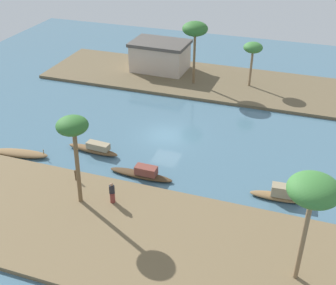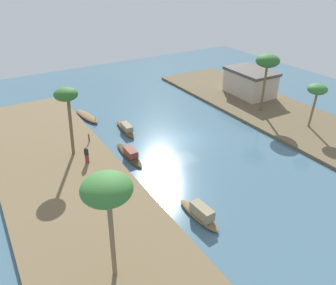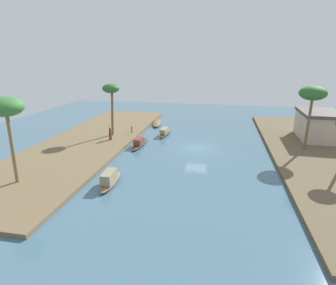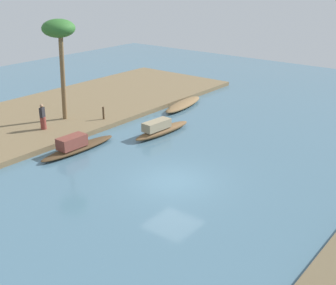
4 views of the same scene
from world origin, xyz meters
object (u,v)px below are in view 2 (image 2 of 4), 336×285
Objects in this scene: mooring_post at (89,138)px; sampan_near_left_bank at (126,128)px; palm_tree_left_far at (107,191)px; palm_tree_right_tall at (268,62)px; sampan_downstream_large at (87,116)px; sampan_upstream_small at (200,213)px; person_on_near_bank at (87,156)px; sampan_midstream at (130,154)px; riverside_building at (250,82)px; palm_tree_left_near at (66,97)px; palm_tree_right_short at (317,90)px.

sampan_near_left_bank is at bearing 99.17° from mooring_post.
palm_tree_left_far is 1.00× the size of palm_tree_right_tall.
sampan_downstream_large is 1.18× the size of sampan_upstream_small.
person_on_near_bank is 0.24× the size of palm_tree_left_far.
riverside_building is (-6.27, 21.57, 1.75)m from sampan_midstream.
palm_tree_right_tall is (-0.52, 22.85, 5.47)m from person_on_near_bank.
palm_tree_right_tall reaches higher than riverside_building.
mooring_post reaches higher than sampan_near_left_bank.
mooring_post is 24.12m from riverside_building.
sampan_midstream is 5.19m from mooring_post.
sampan_midstream is 6.08× the size of mooring_post.
sampan_upstream_small is 0.62× the size of palm_tree_left_far.
riverside_building reaches higher than mooring_post.
palm_tree_left_far reaches higher than person_on_near_bank.
sampan_near_left_bank is 20.59m from palm_tree_left_far.
palm_tree_left_far is (1.57, -7.45, 6.00)m from sampan_upstream_small.
palm_tree_left_near is (-2.96, -4.49, 5.81)m from sampan_midstream.
sampan_midstream is 0.77× the size of riverside_building.
riverside_building is at bearing 94.09° from mooring_post.
palm_tree_right_tall is (1.73, 23.34, 0.32)m from palm_tree_left_near.
sampan_downstream_large is 0.77× the size of palm_tree_left_near.
mooring_post is 0.12× the size of palm_tree_right_tall.
palm_tree_left_near reaches higher than palm_tree_right_short.
person_on_near_bank reaches higher than mooring_post.
sampan_upstream_small is 0.62× the size of palm_tree_right_tall.
sampan_near_left_bank is 4.57m from mooring_post.
sampan_midstream is at bearing 56.59° from palm_tree_left_near.
palm_tree_right_tall is (9.87, 19.30, 6.25)m from sampan_downstream_large.
person_on_near_bank is 0.25× the size of palm_tree_left_near.
sampan_downstream_large is 0.73× the size of palm_tree_right_tall.
palm_tree_right_short is (10.27, 18.18, 4.24)m from sampan_near_left_bank.
palm_tree_left_far is 28.07m from palm_tree_right_short.
mooring_post is (0.73, -4.50, 0.37)m from sampan_near_left_bank.
person_on_near_bank is 0.24× the size of riverside_building.
mooring_post is (-4.55, -2.45, 0.41)m from sampan_midstream.
palm_tree_right_short is at bearing 103.12° from sampan_upstream_small.
sampan_near_left_bank is 19.62m from riverside_building.
palm_tree_right_tall reaches higher than sampan_downstream_large.
riverside_building is at bearing 125.87° from sampan_upstream_small.
palm_tree_left_near is 1.34× the size of palm_tree_right_short.
palm_tree_left_far is at bearing -23.12° from sampan_near_left_bank.
sampan_upstream_small is 9.69m from palm_tree_left_far.
sampan_upstream_small is at bearing 177.67° from person_on_near_bank.
palm_tree_left_near is 0.95× the size of palm_tree_right_tall.
palm_tree_left_far is at bearing -55.04° from riverside_building.
mooring_post reaches higher than sampan_midstream.
palm_tree_right_short is (4.99, 20.23, 4.27)m from sampan_midstream.
palm_tree_left_far is (12.29, -6.81, 6.12)m from sampan_midstream.
sampan_downstream_large is at bearing -127.87° from palm_tree_right_short.
palm_tree_left_near is (-13.68, -5.13, 5.69)m from sampan_upstream_small.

